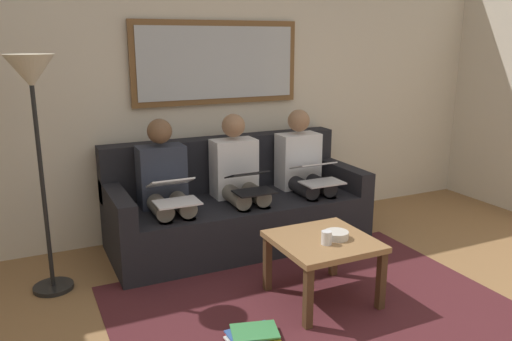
# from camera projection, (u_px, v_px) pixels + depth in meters

# --- Properties ---
(wall_rear) EXTENTS (6.00, 0.12, 2.60)m
(wall_rear) POSITION_uv_depth(u_px,v_px,m) (214.00, 90.00, 4.67)
(wall_rear) COLOR beige
(wall_rear) RESTS_ON ground_plane
(area_rug) EXTENTS (2.60, 1.80, 0.01)m
(area_rug) POSITION_uv_depth(u_px,v_px,m) (310.00, 305.00, 3.47)
(area_rug) COLOR #4C1E23
(area_rug) RESTS_ON ground_plane
(couch) EXTENTS (2.20, 0.90, 0.90)m
(couch) POSITION_uv_depth(u_px,v_px,m) (236.00, 208.00, 4.50)
(couch) COLOR black
(couch) RESTS_ON ground_plane
(framed_mirror) EXTENTS (1.55, 0.05, 0.73)m
(framed_mirror) POSITION_uv_depth(u_px,v_px,m) (217.00, 63.00, 4.53)
(framed_mirror) COLOR brown
(coffee_table) EXTENTS (0.64, 0.64, 0.45)m
(coffee_table) POSITION_uv_depth(u_px,v_px,m) (323.00, 247.00, 3.47)
(coffee_table) COLOR olive
(coffee_table) RESTS_ON ground_plane
(cup) EXTENTS (0.07, 0.07, 0.09)m
(cup) POSITION_uv_depth(u_px,v_px,m) (327.00, 238.00, 3.35)
(cup) COLOR silver
(cup) RESTS_ON coffee_table
(bowl) EXTENTS (0.16, 0.16, 0.05)m
(bowl) POSITION_uv_depth(u_px,v_px,m) (336.00, 235.00, 3.45)
(bowl) COLOR beige
(bowl) RESTS_ON coffee_table
(person_left) EXTENTS (0.38, 0.58, 1.14)m
(person_left) POSITION_uv_depth(u_px,v_px,m) (303.00, 169.00, 4.63)
(person_left) COLOR silver
(person_left) RESTS_ON couch
(laptop_silver) EXTENTS (0.35, 0.38, 0.16)m
(laptop_silver) POSITION_uv_depth(u_px,v_px,m) (317.00, 173.00, 4.42)
(laptop_silver) COLOR silver
(person_middle) EXTENTS (0.38, 0.58, 1.14)m
(person_middle) POSITION_uv_depth(u_px,v_px,m) (239.00, 177.00, 4.36)
(person_middle) COLOR silver
(person_middle) RESTS_ON couch
(laptop_black) EXTENTS (0.32, 0.36, 0.16)m
(laptop_black) POSITION_uv_depth(u_px,v_px,m) (250.00, 182.00, 4.15)
(laptop_black) COLOR black
(person_right) EXTENTS (0.38, 0.58, 1.14)m
(person_right) POSITION_uv_depth(u_px,v_px,m) (165.00, 186.00, 4.10)
(person_right) COLOR #2D3342
(person_right) RESTS_ON couch
(laptop_white) EXTENTS (0.33, 0.39, 0.17)m
(laptop_white) POSITION_uv_depth(u_px,v_px,m) (173.00, 191.00, 3.89)
(laptop_white) COLOR white
(magazine_stack) EXTENTS (0.35, 0.29, 0.05)m
(magazine_stack) POSITION_uv_depth(u_px,v_px,m) (252.00, 336.00, 3.06)
(magazine_stack) COLOR red
(magazine_stack) RESTS_ON ground_plane
(standing_lamp) EXTENTS (0.32, 0.32, 1.66)m
(standing_lamp) POSITION_uv_depth(u_px,v_px,m) (33.00, 99.00, 3.36)
(standing_lamp) COLOR black
(standing_lamp) RESTS_ON ground_plane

